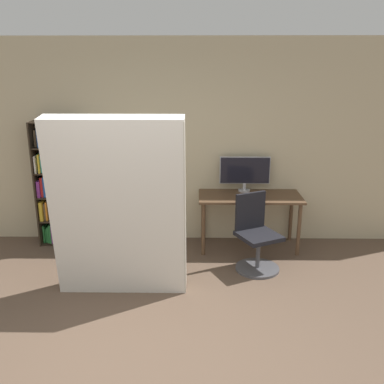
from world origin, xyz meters
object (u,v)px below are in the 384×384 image
object	(u,v)px
monitor	(245,171)
office_chair	(256,240)
bookshelf	(57,184)
mattress_near	(119,209)

from	to	relation	value
monitor	office_chair	world-z (taller)	monitor
bookshelf	mattress_near	world-z (taller)	mattress_near
office_chair	bookshelf	xyz separation A→B (m)	(-2.58, 0.77, 0.46)
monitor	mattress_near	distance (m)	2.02
monitor	office_chair	bearing A→B (deg)	-85.16
bookshelf	mattress_near	xyz separation A→B (m)	(1.09, -1.39, 0.13)
office_chair	bookshelf	bearing A→B (deg)	163.33
office_chair	bookshelf	distance (m)	2.73
office_chair	mattress_near	world-z (taller)	mattress_near
monitor	mattress_near	xyz separation A→B (m)	(-1.42, -1.44, -0.04)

